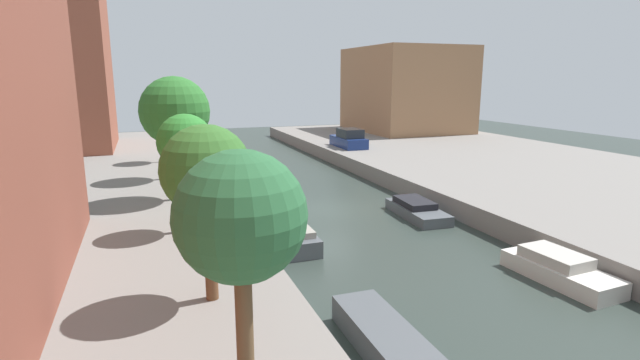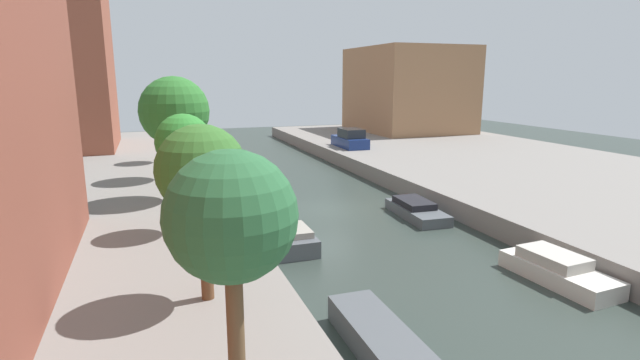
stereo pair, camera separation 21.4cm
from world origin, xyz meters
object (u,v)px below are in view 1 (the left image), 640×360
(street_tree_1, at_px, (206,172))
(moored_boat_right_2, at_px, (417,210))
(street_tree_3, at_px, (175,112))
(moored_boat_right_1, at_px, (559,269))
(street_tree_5, at_px, (165,109))
(moored_boat_left_2, at_px, (291,239))
(apartment_tower_far, at_px, (33,17))
(parked_car, at_px, (349,139))
(street_tree_2, at_px, (185,143))
(street_tree_0, at_px, (241,219))
(street_tree_4, at_px, (169,104))
(moored_boat_left_1, at_px, (389,344))
(low_block_right, at_px, (405,89))
(moored_boat_left_3, at_px, (251,196))

(street_tree_1, xyz_separation_m, moored_boat_right_2, (10.84, 7.67, -4.05))
(street_tree_3, relative_size, moored_boat_right_1, 1.46)
(street_tree_5, xyz_separation_m, moored_boat_right_2, (10.84, -14.46, -4.24))
(moored_boat_left_2, xyz_separation_m, moored_boat_right_2, (7.07, 2.15, -0.06))
(moored_boat_right_1, relative_size, moored_boat_right_2, 0.94)
(moored_boat_left_2, xyz_separation_m, moored_boat_right_1, (7.53, -6.05, -0.00))
(street_tree_1, bearing_deg, moored_boat_right_2, 35.26)
(apartment_tower_far, distance_m, parked_car, 26.02)
(street_tree_2, bearing_deg, street_tree_0, -90.00)
(street_tree_2, relative_size, moored_boat_right_2, 1.05)
(moored_boat_right_1, height_order, moored_boat_right_2, moored_boat_right_1)
(apartment_tower_far, distance_m, moored_boat_right_1, 39.21)
(street_tree_1, relative_size, street_tree_4, 0.81)
(street_tree_3, height_order, moored_boat_right_2, street_tree_3)
(street_tree_1, height_order, moored_boat_right_2, street_tree_1)
(moored_boat_left_1, bearing_deg, moored_boat_left_2, 90.41)
(street_tree_5, bearing_deg, moored_boat_left_1, -81.17)
(street_tree_0, xyz_separation_m, moored_boat_right_2, (10.84, 12.14, -4.09))
(moored_boat_right_2, bearing_deg, moored_boat_left_2, -163.09)
(street_tree_5, height_order, moored_boat_right_1, street_tree_5)
(low_block_right, xyz_separation_m, street_tree_5, (-25.28, -12.01, -0.80))
(street_tree_3, bearing_deg, street_tree_1, -90.00)
(street_tree_0, height_order, moored_boat_right_2, street_tree_0)
(street_tree_3, xyz_separation_m, moored_boat_left_2, (3.78, -5.61, -4.71))
(street_tree_2, distance_m, moored_boat_right_2, 11.67)
(apartment_tower_far, xyz_separation_m, moored_boat_left_1, (12.56, -34.00, -10.77))
(street_tree_0, bearing_deg, street_tree_3, 90.00)
(street_tree_2, bearing_deg, parked_car, 51.65)
(moored_boat_right_1, bearing_deg, moored_boat_right_2, 93.24)
(apartment_tower_far, height_order, moored_boat_right_1, apartment_tower_far)
(street_tree_5, relative_size, moored_boat_right_1, 1.19)
(moored_boat_left_2, distance_m, moored_boat_right_1, 9.66)
(low_block_right, bearing_deg, street_tree_5, -154.60)
(street_tree_3, bearing_deg, moored_boat_left_3, 26.15)
(street_tree_1, height_order, street_tree_3, street_tree_3)
(apartment_tower_far, relative_size, street_tree_4, 3.60)
(apartment_tower_far, height_order, street_tree_2, apartment_tower_far)
(low_block_right, xyz_separation_m, street_tree_4, (-25.28, -17.93, -0.16))
(street_tree_2, distance_m, street_tree_5, 16.10)
(moored_boat_left_3, height_order, moored_boat_right_1, moored_boat_right_1)
(street_tree_1, relative_size, moored_boat_left_2, 1.46)
(moored_boat_left_3, bearing_deg, moored_boat_right_2, -37.07)
(apartment_tower_far, xyz_separation_m, street_tree_1, (8.72, -31.43, -6.73))
(street_tree_1, distance_m, moored_boat_left_3, 14.12)
(street_tree_1, bearing_deg, apartment_tower_far, 105.51)
(low_block_right, distance_m, street_tree_2, 37.82)
(street_tree_4, xyz_separation_m, moored_boat_left_2, (3.78, -10.68, -4.82))
(street_tree_5, height_order, parked_car, street_tree_5)
(street_tree_1, bearing_deg, moored_boat_right_1, -2.70)
(apartment_tower_far, relative_size, street_tree_5, 4.34)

